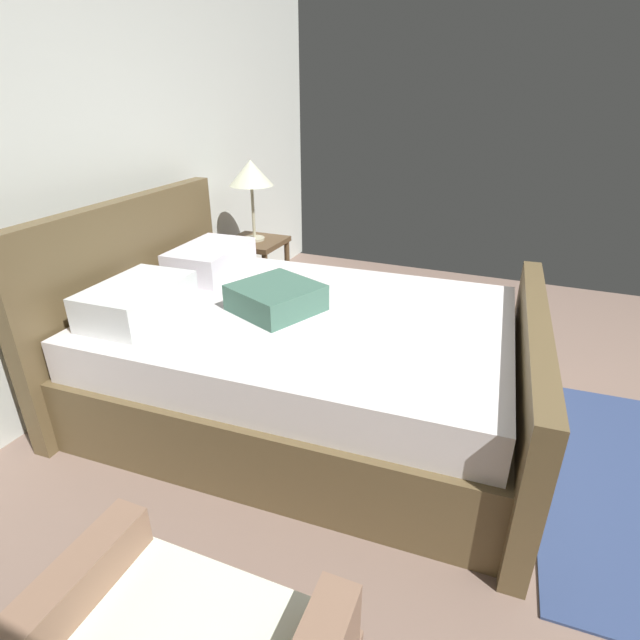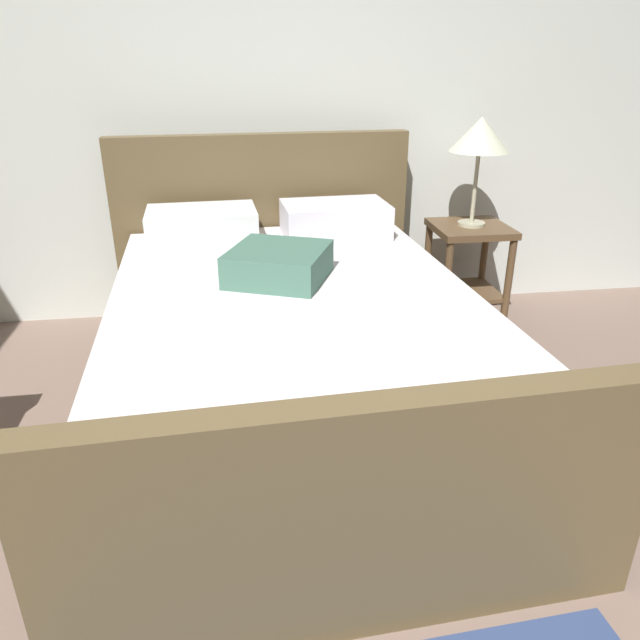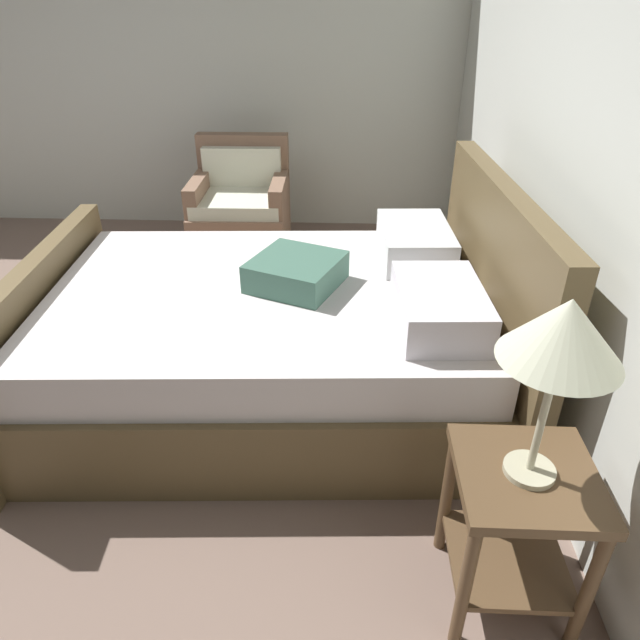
# 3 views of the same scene
# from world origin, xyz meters

# --- Properties ---
(wall_back) EXTENTS (5.37, 0.12, 2.77)m
(wall_back) POSITION_xyz_m (0.00, 3.21, 1.38)
(wall_back) COLOR silver
(wall_back) RESTS_ON ground
(bed) EXTENTS (1.82, 2.43, 1.13)m
(bed) POSITION_xyz_m (-0.12, 1.88, 0.34)
(bed) COLOR brown
(bed) RESTS_ON ground
(nightstand_right) EXTENTS (0.44, 0.44, 0.60)m
(nightstand_right) POSITION_xyz_m (1.05, 2.81, 0.40)
(nightstand_right) COLOR brown
(nightstand_right) RESTS_ON ground
(table_lamp_right) EXTENTS (0.34, 0.34, 0.62)m
(table_lamp_right) POSITION_xyz_m (1.05, 2.81, 1.11)
(table_lamp_right) COLOR #B7B293
(table_lamp_right) RESTS_ON nightstand_right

